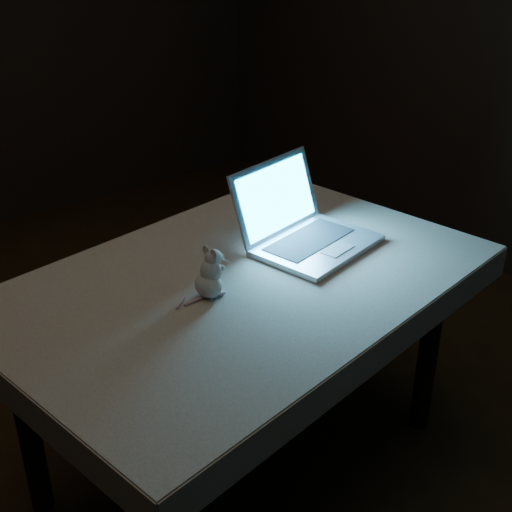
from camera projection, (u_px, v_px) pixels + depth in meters
floor at (171, 454)px, 2.60m from camera, size 5.00×5.00×0.00m
table at (243, 376)px, 2.39m from camera, size 1.59×1.14×0.79m
tablecloth at (240, 293)px, 2.21m from camera, size 1.58×1.06×0.11m
laptop at (319, 211)px, 2.32m from camera, size 0.48×0.44×0.28m
plush_mouse at (208, 273)px, 2.06m from camera, size 0.14×0.14×0.16m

